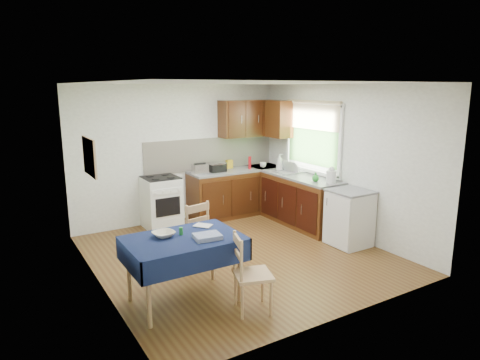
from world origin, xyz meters
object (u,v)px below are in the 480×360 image
sandwich_press (217,167)px  kettle (331,176)px  toaster (200,169)px  chair_far (192,233)px  dish_rack (290,171)px  chair_near (249,271)px  dining_table (183,246)px

sandwich_press → kettle: bearing=-44.6°
toaster → sandwich_press: bearing=-11.6°
sandwich_press → chair_far: bearing=-113.2°
dish_rack → toaster: bearing=169.4°
chair_near → dish_rack: (2.47, 2.47, 0.45)m
chair_near → toaster: size_ratio=3.27×
chair_far → sandwich_press: bearing=-137.4°
toaster → dish_rack: size_ratio=0.60×
dining_table → chair_near: chair_near is taller
dining_table → dish_rack: size_ratio=2.81×
chair_far → chair_near: 1.40m
chair_near → toaster: 3.36m
sandwich_press → chair_near: bearing=-99.1°
dish_rack → kettle: kettle is taller
sandwich_press → dish_rack: size_ratio=0.65×
chair_far → chair_near: size_ratio=1.06×
dining_table → toaster: toaster is taller
dining_table → sandwich_press: sandwich_press is taller
chair_near → kettle: bearing=-42.6°
dining_table → chair_far: (0.49, 0.82, -0.17)m
chair_far → chair_near: bearing=80.5°
sandwich_press → kettle: 2.17m
kettle → toaster: bearing=131.1°
dining_table → toaster: bearing=65.2°
kettle → sandwich_press: bearing=121.9°
dining_table → chair_far: 0.97m
sandwich_press → dish_rack: bearing=-22.0°
chair_near → toaster: toaster is taller
toaster → dish_rack: (1.50, -0.71, -0.07)m
dining_table → chair_far: bearing=64.3°
chair_near → sandwich_press: (1.36, 3.26, 0.51)m
chair_far → chair_near: (0.03, -1.40, -0.03)m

